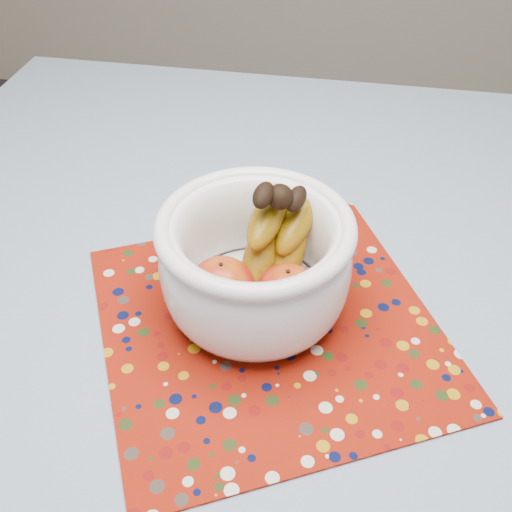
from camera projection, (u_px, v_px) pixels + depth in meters
name	position (u px, v px, depth m)	size (l,w,h in m)	color
table	(263.00, 326.00, 0.89)	(1.20, 1.20, 0.75)	brown
tablecloth	(264.00, 287.00, 0.83)	(1.32, 1.32, 0.01)	slate
placemat	(269.00, 325.00, 0.77)	(0.42, 0.42, 0.00)	maroon
fruit_bowl	(261.00, 258.00, 0.74)	(0.24, 0.24, 0.18)	white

